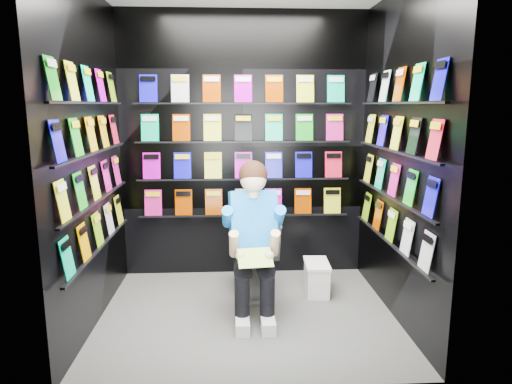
{
  "coord_description": "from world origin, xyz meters",
  "views": [
    {
      "loc": [
        -0.12,
        -3.51,
        1.71
      ],
      "look_at": [
        0.08,
        0.15,
        1.01
      ],
      "focal_mm": 32.0,
      "sensor_mm": 36.0,
      "label": 1
    }
  ],
  "objects": [
    {
      "name": "comics_back",
      "position": [
        0.0,
        0.97,
        1.31
      ],
      "size": [
        2.1,
        0.06,
        1.37
      ],
      "primitive_type": null,
      "color": "red",
      "rests_on": "wall_back"
    },
    {
      "name": "held_comic",
      "position": [
        0.05,
        -0.25,
        0.58
      ],
      "size": [
        0.28,
        0.18,
        0.11
      ],
      "primitive_type": "cube",
      "rotation": [
        -0.96,
        0.0,
        0.11
      ],
      "color": "green",
      "rests_on": "reader"
    },
    {
      "name": "toilet",
      "position": [
        0.05,
        0.48,
        0.37
      ],
      "size": [
        0.5,
        0.79,
        0.73
      ],
      "primitive_type": "imported",
      "rotation": [
        0.0,
        0.0,
        3.25
      ],
      "color": "white",
      "rests_on": "floor"
    },
    {
      "name": "comics_right",
      "position": [
        1.17,
        0.0,
        1.31
      ],
      "size": [
        0.06,
        1.7,
        1.37
      ],
      "primitive_type": null,
      "color": "red",
      "rests_on": "wall_right"
    },
    {
      "name": "wall_back",
      "position": [
        0.0,
        1.0,
        1.3
      ],
      "size": [
        2.4,
        0.04,
        2.6
      ],
      "primitive_type": "cube",
      "color": "black",
      "rests_on": "floor"
    },
    {
      "name": "wall_left",
      "position": [
        -1.2,
        0.0,
        1.3
      ],
      "size": [
        0.04,
        2.0,
        2.6
      ],
      "primitive_type": "cube",
      "color": "black",
      "rests_on": "floor"
    },
    {
      "name": "wall_front",
      "position": [
        0.0,
        -1.0,
        1.3
      ],
      "size": [
        2.4,
        0.04,
        2.6
      ],
      "primitive_type": "cube",
      "color": "black",
      "rests_on": "floor"
    },
    {
      "name": "longbox_lid",
      "position": [
        0.65,
        0.42,
        0.28
      ],
      "size": [
        0.24,
        0.39,
        0.03
      ],
      "primitive_type": "cube",
      "rotation": [
        0.0,
        0.0,
        -0.06
      ],
      "color": "white",
      "rests_on": "longbox"
    },
    {
      "name": "reader",
      "position": [
        0.05,
        0.1,
        0.76
      ],
      "size": [
        0.59,
        0.79,
        1.37
      ],
      "primitive_type": null,
      "rotation": [
        0.0,
        0.0,
        0.11
      ],
      "color": "blue",
      "rests_on": "toilet"
    },
    {
      "name": "comics_left",
      "position": [
        -1.17,
        0.0,
        1.31
      ],
      "size": [
        0.06,
        1.7,
        1.37
      ],
      "primitive_type": null,
      "color": "red",
      "rests_on": "wall_left"
    },
    {
      "name": "wall_right",
      "position": [
        1.2,
        0.0,
        1.3
      ],
      "size": [
        0.04,
        2.0,
        2.6
      ],
      "primitive_type": "cube",
      "color": "black",
      "rests_on": "floor"
    },
    {
      "name": "longbox",
      "position": [
        0.65,
        0.42,
        0.13
      ],
      "size": [
        0.22,
        0.37,
        0.27
      ],
      "primitive_type": "cube",
      "rotation": [
        0.0,
        0.0,
        -0.06
      ],
      "color": "white",
      "rests_on": "floor"
    },
    {
      "name": "floor",
      "position": [
        0.0,
        0.0,
        0.0
      ],
      "size": [
        2.4,
        2.4,
        0.0
      ],
      "primitive_type": "plane",
      "color": "#575755",
      "rests_on": "ground"
    }
  ]
}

